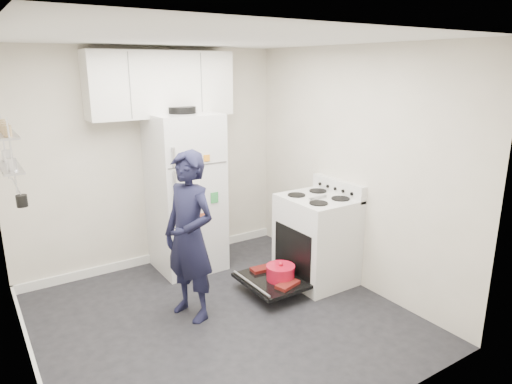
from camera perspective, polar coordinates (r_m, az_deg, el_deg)
room at (r=3.98m, az=-5.27°, el=-0.37°), size 3.21×3.21×2.51m
electric_range at (r=5.01m, az=7.48°, el=-5.98°), size 0.66×0.76×1.10m
open_oven_door at (r=4.79m, az=2.42°, el=-10.53°), size 0.55×0.70×0.23m
refrigerator at (r=5.24m, az=-8.79°, el=-0.04°), size 0.72×0.74×1.87m
upper_cabinets at (r=5.16m, az=-11.77°, el=13.06°), size 1.60×0.33×0.70m
wall_shelf_rack at (r=3.91m, az=-28.57°, el=4.54°), size 0.14×0.60×0.61m
person at (r=4.21m, az=-8.33°, el=-5.55°), size 0.54×0.67×1.58m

